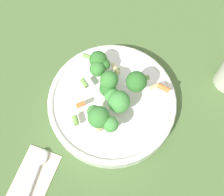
# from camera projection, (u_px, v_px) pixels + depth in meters

# --- Properties ---
(ground_plane) EXTENTS (3.00, 3.00, 0.00)m
(ground_plane) POSITION_uv_depth(u_px,v_px,m) (112.00, 107.00, 0.74)
(ground_plane) COLOR #4C6B38
(bowl) EXTENTS (0.29, 0.29, 0.05)m
(bowl) POSITION_uv_depth(u_px,v_px,m) (112.00, 103.00, 0.72)
(bowl) COLOR white
(bowl) RESTS_ON ground_plane
(pasta_salad) EXTENTS (0.20, 0.22, 0.08)m
(pasta_salad) POSITION_uv_depth(u_px,v_px,m) (111.00, 92.00, 0.66)
(pasta_salad) COLOR #8CB766
(pasta_salad) RESTS_ON bowl
(napkin) EXTENTS (0.13, 0.14, 0.01)m
(napkin) POSITION_uv_depth(u_px,v_px,m) (34.00, 176.00, 0.68)
(napkin) COLOR beige
(napkin) RESTS_ON ground_plane
(spoon) EXTENTS (0.12, 0.14, 0.01)m
(spoon) POSITION_uv_depth(u_px,v_px,m) (36.00, 173.00, 0.67)
(spoon) COLOR silver
(spoon) RESTS_ON napkin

